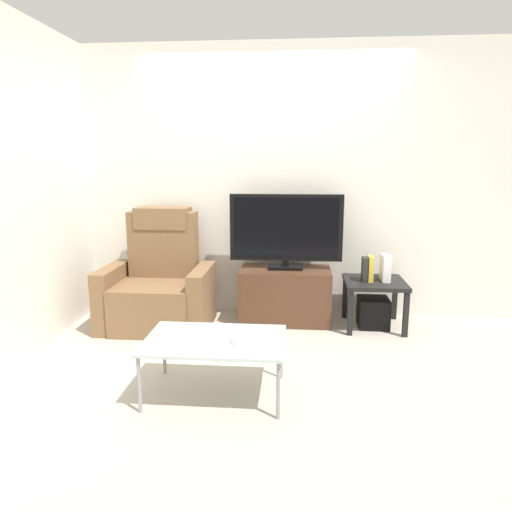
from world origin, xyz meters
TOP-DOWN VIEW (x-y plane):
  - ground_plane at (0.00, 0.00)m, footprint 6.40×6.40m
  - wall_back at (0.00, 1.13)m, footprint 6.40×0.06m
  - wall_side at (-1.88, 0.00)m, footprint 0.06×4.48m
  - tv_stand at (0.13, 0.83)m, footprint 0.85×0.47m
  - television at (0.13, 0.85)m, footprint 1.05×0.20m
  - recliner_armchair at (-1.04, 0.65)m, footprint 0.98×0.78m
  - side_table at (0.95, 0.75)m, footprint 0.54×0.54m
  - subwoofer_box at (0.95, 0.75)m, footprint 0.27×0.27m
  - book_leftmost at (0.85, 0.73)m, footprint 0.05×0.13m
  - book_middle at (0.90, 0.73)m, footprint 0.04×0.13m
  - game_console at (1.04, 0.76)m, footprint 0.07×0.20m
  - coffee_table at (-0.29, -0.65)m, footprint 0.90×0.60m
  - cell_phone at (-0.14, -0.69)m, footprint 0.12×0.16m

SIDE VIEW (x-z plane):
  - ground_plane at x=0.00m, z-range 0.00..0.00m
  - subwoofer_box at x=0.95m, z-range 0.00..0.27m
  - tv_stand at x=0.13m, z-range 0.00..0.51m
  - coffee_table at x=-0.29m, z-range 0.17..0.55m
  - side_table at x=0.95m, z-range 0.15..0.59m
  - recliner_armchair at x=-1.04m, z-range -0.17..0.91m
  - cell_phone at x=-0.14m, z-range 0.38..0.39m
  - book_leftmost at x=0.85m, z-range 0.44..0.66m
  - book_middle at x=0.90m, z-range 0.44..0.67m
  - game_console at x=1.04m, z-range 0.44..0.68m
  - television at x=0.13m, z-range 0.53..1.23m
  - wall_back at x=0.00m, z-range 0.00..2.60m
  - wall_side at x=-1.88m, z-range 0.00..2.60m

